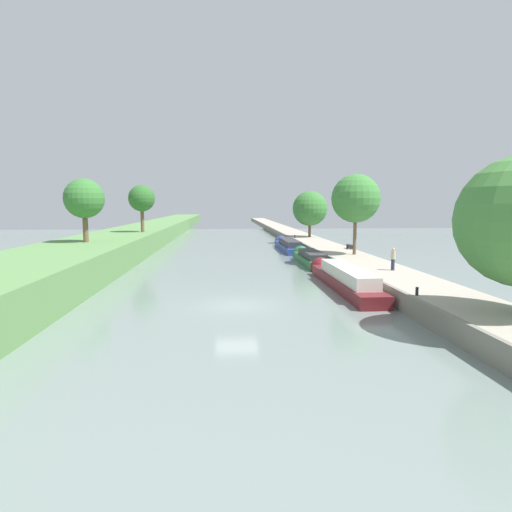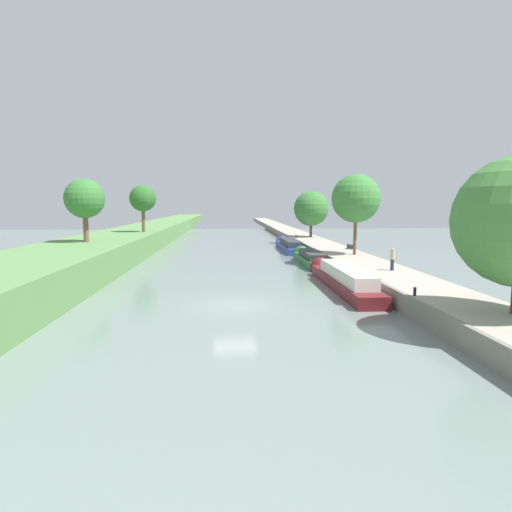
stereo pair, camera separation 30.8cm
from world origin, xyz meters
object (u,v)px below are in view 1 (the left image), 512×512
at_px(mooring_bollard_far, 295,236).
at_px(narrowboat_blue, 288,245).
at_px(narrowboat_maroon, 343,278).
at_px(narrowboat_green, 309,258).
at_px(person_walking, 393,258).
at_px(park_bench, 350,246).
at_px(mooring_bollard_near, 417,291).

bearing_deg(mooring_bollard_far, narrowboat_blue, -107.92).
relative_size(narrowboat_maroon, narrowboat_green, 1.36).
bearing_deg(narrowboat_maroon, person_walking, 10.86).
xyz_separation_m(narrowboat_green, park_bench, (5.19, 3.63, 0.86)).
bearing_deg(mooring_bollard_near, narrowboat_green, 94.73).
relative_size(person_walking, mooring_bollard_far, 3.69).
xyz_separation_m(mooring_bollard_near, park_bench, (3.49, 24.11, 0.12)).
relative_size(narrowboat_blue, park_bench, 9.32).
relative_size(narrowboat_blue, mooring_bollard_near, 31.07).
bearing_deg(narrowboat_blue, person_walking, -80.87).
distance_m(mooring_bollard_near, mooring_bollard_far, 39.70).
distance_m(person_walking, mooring_bollard_near, 8.98).
height_order(narrowboat_blue, park_bench, park_bench).
bearing_deg(mooring_bollard_near, park_bench, 81.76).
distance_m(narrowboat_blue, mooring_bollard_far, 6.18).
bearing_deg(park_bench, narrowboat_green, -145.05).
bearing_deg(narrowboat_green, narrowboat_maroon, -90.51).
distance_m(narrowboat_blue, mooring_bollard_near, 33.92).
xyz_separation_m(narrowboat_maroon, park_bench, (5.30, 16.18, 0.75)).
height_order(person_walking, mooring_bollard_far, person_walking).
xyz_separation_m(narrowboat_blue, park_bench, (5.38, -9.74, 0.82)).
xyz_separation_m(narrowboat_blue, mooring_bollard_near, (1.89, -33.86, 0.70)).
height_order(narrowboat_green, person_walking, person_walking).
bearing_deg(person_walking, narrowboat_green, 108.09).
bearing_deg(narrowboat_green, mooring_bollard_far, 84.95).
height_order(narrowboat_green, park_bench, park_bench).
height_order(narrowboat_maroon, narrowboat_blue, narrowboat_maroon).
height_order(narrowboat_maroon, mooring_bollard_far, narrowboat_maroon).
bearing_deg(narrowboat_blue, narrowboat_maroon, -89.82).
relative_size(narrowboat_maroon, park_bench, 9.43).
bearing_deg(narrowboat_blue, mooring_bollard_far, 72.08).
relative_size(mooring_bollard_near, park_bench, 0.30).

